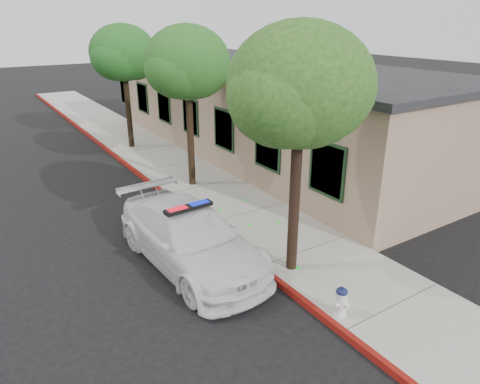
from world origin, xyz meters
name	(u,v)px	position (x,y,z in m)	size (l,w,h in m)	color
ground	(259,272)	(0.00, 0.00, 0.00)	(120.00, 120.00, 0.00)	black
sidewalk	(246,215)	(1.60, 3.00, 0.07)	(3.20, 60.00, 0.15)	gray
red_curb	(205,226)	(0.06, 3.00, 0.08)	(0.14, 60.00, 0.16)	maroon
clapboard_building	(265,108)	(6.69, 9.00, 2.13)	(7.30, 20.89, 4.24)	tan
police_car	(190,237)	(-1.28, 1.36, 0.79)	(2.49, 5.55, 1.70)	white
fire_hydrant	(341,301)	(0.35, -2.57, 0.50)	(0.41, 0.35, 0.71)	white
street_tree_near	(301,91)	(0.71, -0.48, 4.66)	(3.62, 3.30, 6.05)	black
street_tree_mid	(187,66)	(1.37, 6.45, 4.58)	(3.26, 3.08, 5.88)	black
street_tree_far	(124,56)	(1.26, 12.84, 4.54)	(3.31, 3.09, 5.84)	black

